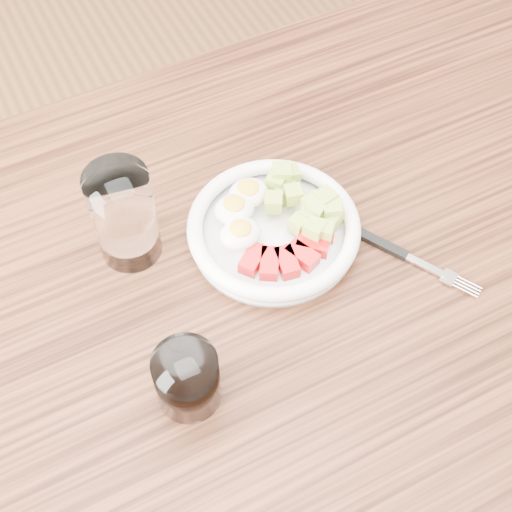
{
  "coord_description": "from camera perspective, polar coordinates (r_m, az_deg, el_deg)",
  "views": [
    {
      "loc": [
        -0.25,
        -0.47,
        1.59
      ],
      "look_at": [
        -0.01,
        0.01,
        0.8
      ],
      "focal_mm": 50.0,
      "sensor_mm": 36.0,
      "label": 1
    }
  ],
  "objects": [
    {
      "name": "ground",
      "position": [
        1.68,
        0.48,
        -15.64
      ],
      "size": [
        4.0,
        4.0,
        0.0
      ],
      "primitive_type": "plane",
      "color": "brown",
      "rests_on": "ground"
    },
    {
      "name": "dining_table",
      "position": [
        1.07,
        0.72,
        -4.14
      ],
      "size": [
        1.5,
        0.9,
        0.77
      ],
      "color": "brown",
      "rests_on": "ground"
    },
    {
      "name": "bowl",
      "position": [
        1.0,
        1.4,
        2.42
      ],
      "size": [
        0.24,
        0.24,
        0.06
      ],
      "color": "white",
      "rests_on": "dining_table"
    },
    {
      "name": "fork",
      "position": [
        1.01,
        10.9,
        0.5
      ],
      "size": [
        0.12,
        0.19,
        0.01
      ],
      "color": "black",
      "rests_on": "dining_table"
    },
    {
      "name": "water_glass",
      "position": [
        0.96,
        -10.51,
        3.2
      ],
      "size": [
        0.09,
        0.09,
        0.15
      ],
      "primitive_type": "cylinder",
      "color": "white",
      "rests_on": "dining_table"
    },
    {
      "name": "coffee_glass",
      "position": [
        0.86,
        -5.52,
        -9.8
      ],
      "size": [
        0.08,
        0.08,
        0.09
      ],
      "color": "white",
      "rests_on": "dining_table"
    }
  ]
}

